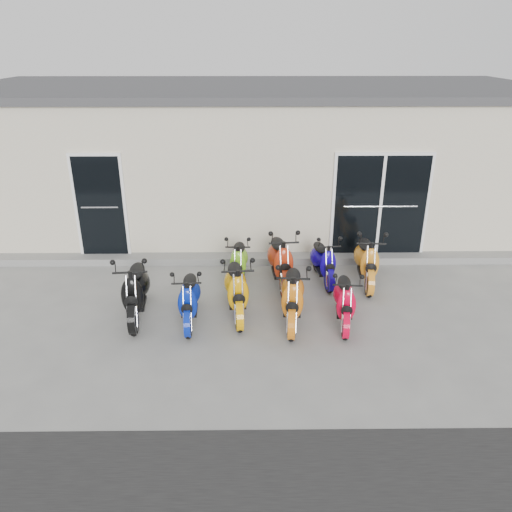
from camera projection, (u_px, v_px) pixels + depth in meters
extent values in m
plane|color=gray|center=(256.00, 308.00, 8.82)|extent=(80.00, 80.00, 0.00)
cube|color=beige|center=(254.00, 156.00, 12.95)|extent=(14.00, 6.00, 3.20)
cube|color=#3F3F42|center=(254.00, 88.00, 12.28)|extent=(14.20, 6.20, 0.16)
cube|color=gray|center=(255.00, 259.00, 10.64)|extent=(14.00, 0.40, 0.15)
cube|color=black|center=(100.00, 204.00, 10.28)|extent=(1.07, 0.08, 2.22)
cube|color=black|center=(380.00, 203.00, 10.33)|extent=(2.02, 0.08, 2.22)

